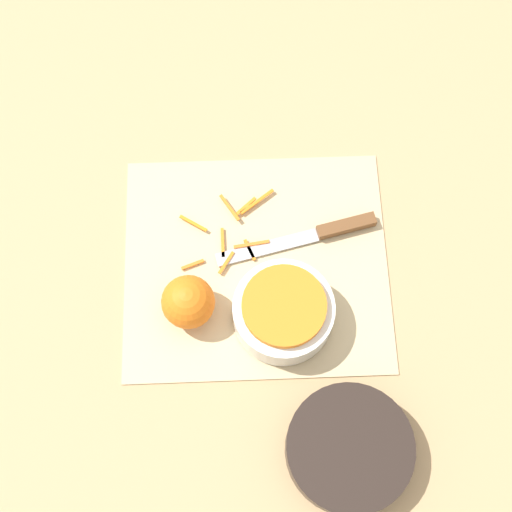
{
  "coord_description": "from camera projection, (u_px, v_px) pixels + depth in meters",
  "views": [
    {
      "loc": [
        0.01,
        0.38,
        1.06
      ],
      "look_at": [
        0.0,
        0.0,
        0.04
      ],
      "focal_mm": 50.0,
      "sensor_mm": 36.0,
      "label": 1
    }
  ],
  "objects": [
    {
      "name": "orange_left",
      "position": [
        188.0,
        302.0,
        1.06
      ],
      "size": [
        0.08,
        0.08,
        0.08
      ],
      "color": "orange",
      "rests_on": "cutting_board"
    },
    {
      "name": "ground_plane",
      "position": [
        256.0,
        264.0,
        1.13
      ],
      "size": [
        4.0,
        4.0,
        0.0
      ],
      "primitive_type": "plane",
      "color": "tan"
    },
    {
      "name": "bowl_dark",
      "position": [
        349.0,
        449.0,
        1.01
      ],
      "size": [
        0.18,
        0.18,
        0.05
      ],
      "color": "black",
      "rests_on": "ground_plane"
    },
    {
      "name": "peel_pile",
      "position": [
        232.0,
        230.0,
        1.14
      ],
      "size": [
        0.15,
        0.14,
        0.01
      ],
      "color": "orange",
      "rests_on": "cutting_board"
    },
    {
      "name": "knife",
      "position": [
        325.0,
        232.0,
        1.14
      ],
      "size": [
        0.26,
        0.08,
        0.02
      ],
      "rotation": [
        0.0,
        0.0,
        0.23
      ],
      "color": "brown",
      "rests_on": "cutting_board"
    },
    {
      "name": "cutting_board",
      "position": [
        256.0,
        263.0,
        1.13
      ],
      "size": [
        0.42,
        0.37,
        0.01
      ],
      "color": "#CCB284",
      "rests_on": "ground_plane"
    },
    {
      "name": "bowl_speckled",
      "position": [
        283.0,
        311.0,
        1.06
      ],
      "size": [
        0.15,
        0.15,
        0.07
      ],
      "color": "silver",
      "rests_on": "cutting_board"
    }
  ]
}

